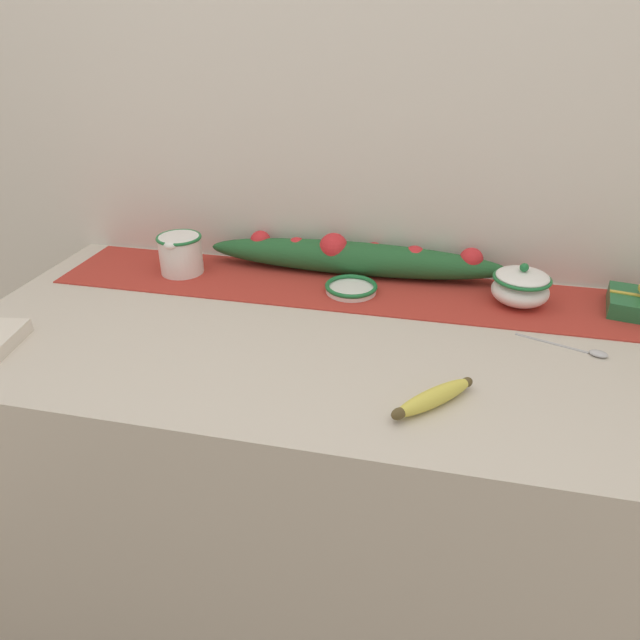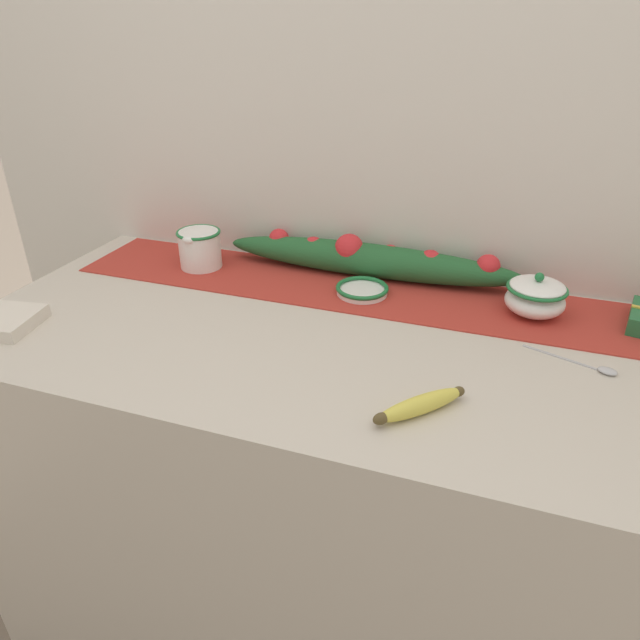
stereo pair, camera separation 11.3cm
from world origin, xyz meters
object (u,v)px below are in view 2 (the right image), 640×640
Objects in this scene: banana at (420,405)px; spoon at (599,368)px; cream_pitcher at (200,247)px; napkin_stack at (4,321)px; small_dish at (362,290)px; sugar_bowl at (536,297)px.

banana is 0.38m from spoon.
napkin_stack is (-0.23, -0.42, -0.04)m from cream_pitcher.
napkin_stack reaches higher than small_dish.
cream_pitcher reaches higher than napkin_stack.
cream_pitcher is at bearing 146.67° from banana.
cream_pitcher is 1.00× the size of napkin_stack.
sugar_bowl is at bearing 141.66° from spoon.
small_dish is 0.96× the size of napkin_stack.
banana is at bearing -0.35° from napkin_stack.
small_dish is 0.46m from banana.
napkin_stack is (-1.18, -0.23, 0.01)m from spoon.
small_dish is (-0.38, -0.02, -0.03)m from sugar_bowl.
small_dish is (0.44, -0.02, -0.04)m from cream_pitcher.
cream_pitcher is at bearing 177.03° from small_dish.
cream_pitcher is at bearing 179.93° from sugar_bowl.
napkin_stack is at bearing -118.71° from cream_pitcher.
sugar_bowl is at bearing 68.28° from banana.
napkin_stack is at bearing -149.50° from spoon.
banana reaches higher than spoon.
cream_pitcher reaches higher than spoon.
banana is 1.14× the size of napkin_stack.
banana is at bearing -33.33° from cream_pitcher.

